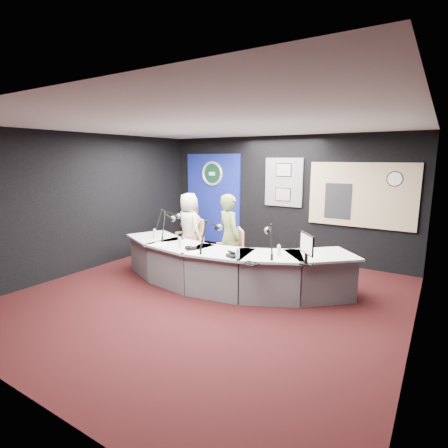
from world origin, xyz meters
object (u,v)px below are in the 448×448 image
Objects in this scene: broadcast_desk at (224,267)px; armchair_left at (189,242)px; armchair_right at (229,252)px; person_woman at (229,237)px; person_man at (189,227)px.

broadcast_desk is 5.07× the size of armchair_left.
armchair_right reaches higher than armchair_left.
person_woman is (-0.16, 0.46, 0.44)m from broadcast_desk.
broadcast_desk is 1.83m from person_man.
armchair_right is at bearing -177.76° from person_man.
broadcast_desk is at bearing -11.99° from armchair_left.
person_woman is at bearing -177.76° from person_man.
person_man reaches higher than broadcast_desk.
person_man is (-1.51, 0.95, 0.40)m from broadcast_desk.
armchair_left is 1.48m from person_woman.
armchair_right reaches higher than broadcast_desk.
armchair_left is 1.44m from armchair_right.
armchair_right is at bearing -0.00° from person_woman.
person_man is (0.00, 0.00, 0.33)m from armchair_left.
person_man is at bearing 147.80° from broadcast_desk.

